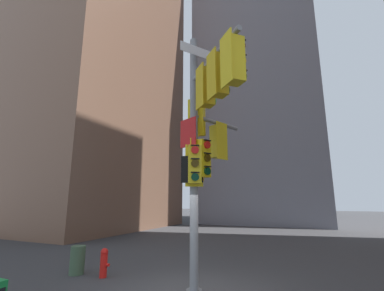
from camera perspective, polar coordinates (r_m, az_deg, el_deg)
building_mid_block at (r=34.10m, az=14.65°, el=10.67°), size 12.85×12.85×30.25m
signal_pole_assembly at (r=7.02m, az=2.81°, el=3.50°), size 2.29×3.87×7.13m
fire_hydrant at (r=9.44m, az=-18.56°, el=-22.82°), size 0.33×0.23×0.87m
trash_bin at (r=10.09m, az=-23.59°, el=-21.78°), size 0.46×0.46×0.88m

